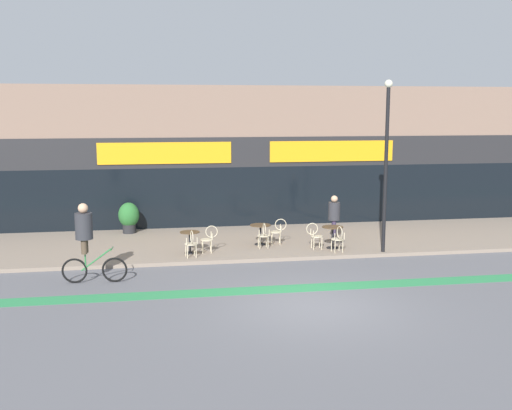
{
  "coord_description": "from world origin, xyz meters",
  "views": [
    {
      "loc": [
        -3.73,
        -13.71,
        4.8
      ],
      "look_at": [
        -0.4,
        6.27,
        1.57
      ],
      "focal_mm": 42.0,
      "sensor_mm": 36.0,
      "label": 1
    }
  ],
  "objects_px": {
    "cafe_chair_1_side": "(278,230)",
    "lamp_post": "(386,155)",
    "pedestrian_near_end": "(334,214)",
    "cafe_chair_1_near": "(264,234)",
    "bistro_table_0": "(190,238)",
    "cafe_chair_0_side": "(209,237)",
    "cafe_chair_2_near": "(338,237)",
    "bistro_table_1": "(260,230)",
    "planter_pot": "(129,217)",
    "bistro_table_2": "(333,233)",
    "cafe_chair_2_side": "(315,234)",
    "cyclist_0": "(86,236)",
    "cafe_chair_0_near": "(191,242)"
  },
  "relations": [
    {
      "from": "cafe_chair_2_near",
      "to": "planter_pot",
      "type": "bearing_deg",
      "value": 50.09
    },
    {
      "from": "bistro_table_0",
      "to": "cafe_chair_2_near",
      "type": "distance_m",
      "value": 4.9
    },
    {
      "from": "cafe_chair_1_near",
      "to": "cyclist_0",
      "type": "xyz_separation_m",
      "value": [
        -5.5,
        -2.79,
        0.69
      ]
    },
    {
      "from": "lamp_post",
      "to": "cyclist_0",
      "type": "relative_size",
      "value": 2.49
    },
    {
      "from": "cafe_chair_2_near",
      "to": "pedestrian_near_end",
      "type": "height_order",
      "value": "pedestrian_near_end"
    },
    {
      "from": "cafe_chair_0_near",
      "to": "planter_pot",
      "type": "xyz_separation_m",
      "value": [
        -2.13,
        4.3,
        0.12
      ]
    },
    {
      "from": "planter_pot",
      "to": "cafe_chair_1_near",
      "type": "bearing_deg",
      "value": -36.57
    },
    {
      "from": "cafe_chair_1_side",
      "to": "cafe_chair_2_near",
      "type": "height_order",
      "value": "same"
    },
    {
      "from": "bistro_table_1",
      "to": "cafe_chair_2_side",
      "type": "distance_m",
      "value": 1.95
    },
    {
      "from": "planter_pot",
      "to": "bistro_table_2",
      "type": "bearing_deg",
      "value": -28.38
    },
    {
      "from": "cafe_chair_1_side",
      "to": "lamp_post",
      "type": "height_order",
      "value": "lamp_post"
    },
    {
      "from": "cafe_chair_0_side",
      "to": "cafe_chair_1_side",
      "type": "xyz_separation_m",
      "value": [
        2.51,
        0.86,
        0.0
      ]
    },
    {
      "from": "bistro_table_2",
      "to": "planter_pot",
      "type": "bearing_deg",
      "value": 151.62
    },
    {
      "from": "cafe_chair_1_near",
      "to": "cafe_chair_1_side",
      "type": "xyz_separation_m",
      "value": [
        0.62,
        0.62,
        0.0
      ]
    },
    {
      "from": "cafe_chair_0_side",
      "to": "cafe_chair_2_near",
      "type": "xyz_separation_m",
      "value": [
        4.22,
        -0.71,
        0.0
      ]
    },
    {
      "from": "cafe_chair_0_near",
      "to": "pedestrian_near_end",
      "type": "xyz_separation_m",
      "value": [
        5.24,
        1.76,
        0.46
      ]
    },
    {
      "from": "cafe_chair_2_near",
      "to": "planter_pot",
      "type": "relative_size",
      "value": 0.76
    },
    {
      "from": "pedestrian_near_end",
      "to": "bistro_table_2",
      "type": "bearing_deg",
      "value": -96.35
    },
    {
      "from": "bistro_table_1",
      "to": "cafe_chair_2_near",
      "type": "distance_m",
      "value": 2.82
    },
    {
      "from": "bistro_table_1",
      "to": "pedestrian_near_end",
      "type": "height_order",
      "value": "pedestrian_near_end"
    },
    {
      "from": "bistro_table_0",
      "to": "cafe_chair_2_side",
      "type": "height_order",
      "value": "cafe_chair_2_side"
    },
    {
      "from": "bistro_table_2",
      "to": "planter_pot",
      "type": "relative_size",
      "value": 0.64
    },
    {
      "from": "cafe_chair_1_side",
      "to": "planter_pot",
      "type": "distance_m",
      "value": 5.96
    },
    {
      "from": "cafe_chair_2_side",
      "to": "cafe_chair_1_side",
      "type": "bearing_deg",
      "value": 138.23
    },
    {
      "from": "bistro_table_1",
      "to": "lamp_post",
      "type": "bearing_deg",
      "value": -24.11
    },
    {
      "from": "pedestrian_near_end",
      "to": "cafe_chair_1_near",
      "type": "bearing_deg",
      "value": -149.6
    },
    {
      "from": "cafe_chair_0_side",
      "to": "cafe_chair_2_near",
      "type": "bearing_deg",
      "value": 170.23
    },
    {
      "from": "bistro_table_1",
      "to": "planter_pot",
      "type": "relative_size",
      "value": 0.62
    },
    {
      "from": "bistro_table_0",
      "to": "cafe_chair_1_side",
      "type": "bearing_deg",
      "value": 15.31
    },
    {
      "from": "cafe_chair_1_side",
      "to": "cafe_chair_0_side",
      "type": "bearing_deg",
      "value": 26.52
    },
    {
      "from": "bistro_table_0",
      "to": "cyclist_0",
      "type": "distance_m",
      "value": 3.99
    },
    {
      "from": "cafe_chair_0_side",
      "to": "lamp_post",
      "type": "xyz_separation_m",
      "value": [
        5.73,
        -0.86,
        2.71
      ]
    },
    {
      "from": "bistro_table_0",
      "to": "bistro_table_2",
      "type": "distance_m",
      "value": 4.84
    },
    {
      "from": "bistro_table_1",
      "to": "cafe_chair_2_side",
      "type": "bearing_deg",
      "value": -29.17
    },
    {
      "from": "bistro_table_2",
      "to": "cyclist_0",
      "type": "xyz_separation_m",
      "value": [
        -7.83,
        -2.47,
        0.67
      ]
    },
    {
      "from": "cafe_chair_1_side",
      "to": "lamp_post",
      "type": "relative_size",
      "value": 0.16
    },
    {
      "from": "bistro_table_0",
      "to": "cafe_chair_2_side",
      "type": "relative_size",
      "value": 0.8
    },
    {
      "from": "cafe_chair_0_side",
      "to": "pedestrian_near_end",
      "type": "xyz_separation_m",
      "value": [
        4.62,
        1.13,
        0.46
      ]
    },
    {
      "from": "planter_pot",
      "to": "pedestrian_near_end",
      "type": "height_order",
      "value": "pedestrian_near_end"
    },
    {
      "from": "lamp_post",
      "to": "cyclist_0",
      "type": "distance_m",
      "value": 9.71
    },
    {
      "from": "bistro_table_1",
      "to": "lamp_post",
      "type": "xyz_separation_m",
      "value": [
        3.85,
        -1.72,
        2.71
      ]
    },
    {
      "from": "cafe_chair_2_side",
      "to": "lamp_post",
      "type": "relative_size",
      "value": 0.16
    },
    {
      "from": "bistro_table_2",
      "to": "cafe_chair_0_side",
      "type": "height_order",
      "value": "cafe_chair_0_side"
    },
    {
      "from": "bistro_table_1",
      "to": "pedestrian_near_end",
      "type": "relative_size",
      "value": 0.45
    },
    {
      "from": "bistro_table_2",
      "to": "bistro_table_1",
      "type": "bearing_deg",
      "value": 157.81
    },
    {
      "from": "bistro_table_1",
      "to": "cafe_chair_2_side",
      "type": "relative_size",
      "value": 0.81
    },
    {
      "from": "cafe_chair_0_side",
      "to": "cyclist_0",
      "type": "distance_m",
      "value": 4.48
    },
    {
      "from": "cafe_chair_0_side",
      "to": "cafe_chair_1_near",
      "type": "relative_size",
      "value": 1.0
    },
    {
      "from": "bistro_table_2",
      "to": "cafe_chair_2_side",
      "type": "relative_size",
      "value": 0.83
    },
    {
      "from": "cyclist_0",
      "to": "pedestrian_near_end",
      "type": "bearing_deg",
      "value": 27.96
    }
  ]
}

